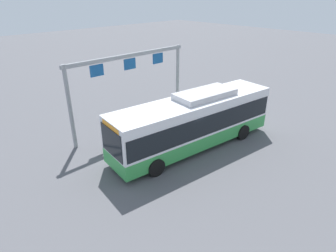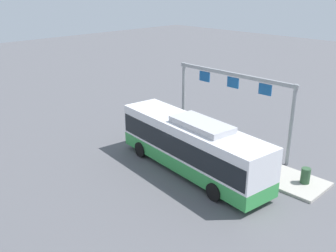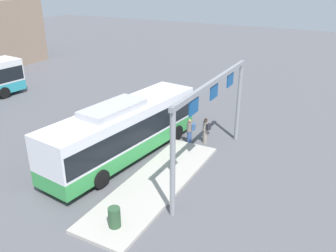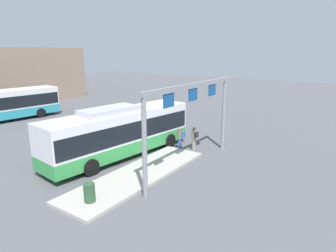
{
  "view_description": "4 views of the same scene",
  "coord_description": "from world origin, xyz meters",
  "px_view_note": "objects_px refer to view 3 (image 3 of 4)",
  "views": [
    {
      "loc": [
        12.03,
        10.35,
        8.89
      ],
      "look_at": [
        1.64,
        -0.54,
        1.76
      ],
      "focal_mm": 30.72,
      "sensor_mm": 36.0,
      "label": 1
    },
    {
      "loc": [
        -14.06,
        15.75,
        10.83
      ],
      "look_at": [
        3.2,
        -1.19,
        1.78
      ],
      "focal_mm": 41.47,
      "sensor_mm": 36.0,
      "label": 2
    },
    {
      "loc": [
        -15.24,
        -10.98,
        9.91
      ],
      "look_at": [
        2.75,
        -1.36,
        1.19
      ],
      "focal_mm": 37.91,
      "sensor_mm": 36.0,
      "label": 3
    },
    {
      "loc": [
        -13.78,
        -13.28,
        6.95
      ],
      "look_at": [
        3.33,
        -1.57,
        1.63
      ],
      "focal_mm": 31.41,
      "sensor_mm": 36.0,
      "label": 4
    }
  ],
  "objects_px": {
    "person_waiting_near": "(206,130)",
    "trash_bin": "(114,217)",
    "person_boarding": "(190,131)",
    "bus_main": "(124,128)"
  },
  "relations": [
    {
      "from": "bus_main",
      "to": "person_boarding",
      "type": "xyz_separation_m",
      "value": [
        3.35,
        -2.61,
        -0.92
      ]
    },
    {
      "from": "bus_main",
      "to": "person_waiting_near",
      "type": "relative_size",
      "value": 6.66
    },
    {
      "from": "person_waiting_near",
      "to": "trash_bin",
      "type": "height_order",
      "value": "person_waiting_near"
    },
    {
      "from": "trash_bin",
      "to": "bus_main",
      "type": "bearing_deg",
      "value": 30.48
    },
    {
      "from": "bus_main",
      "to": "trash_bin",
      "type": "height_order",
      "value": "bus_main"
    },
    {
      "from": "person_waiting_near",
      "to": "trash_bin",
      "type": "bearing_deg",
      "value": 111.62
    },
    {
      "from": "bus_main",
      "to": "person_waiting_near",
      "type": "height_order",
      "value": "bus_main"
    },
    {
      "from": "person_boarding",
      "to": "person_waiting_near",
      "type": "height_order",
      "value": "same"
    },
    {
      "from": "bus_main",
      "to": "person_boarding",
      "type": "height_order",
      "value": "bus_main"
    },
    {
      "from": "trash_bin",
      "to": "person_boarding",
      "type": "bearing_deg",
      "value": 4.49
    }
  ]
}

